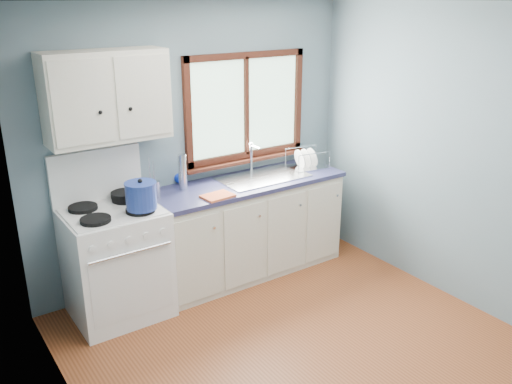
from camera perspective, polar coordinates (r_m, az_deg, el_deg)
floor at (r=4.20m, az=6.72°, el=-17.46°), size 3.20×3.60×0.02m
wall_back at (r=5.00m, az=-6.41°, el=4.98°), size 3.20×0.02×2.50m
wall_left at (r=2.85m, az=-17.72°, el=-7.74°), size 0.02×3.60×2.50m
wall_right at (r=4.76m, az=22.19°, el=2.84°), size 0.02×3.60×2.50m
gas_range at (r=4.62m, az=-14.50°, el=-6.90°), size 0.76×0.69×1.36m
base_cabinets at (r=5.19m, az=-0.92°, el=-4.17°), size 1.85×0.60×0.88m
countertop at (r=5.01m, az=-0.94°, el=0.95°), size 1.89×0.64×0.04m
sink at (r=5.12m, az=0.73°, el=0.89°), size 0.84×0.46×0.44m
window at (r=5.18m, az=-1.04°, el=8.19°), size 1.36×0.10×1.03m
upper_cabinets at (r=4.39m, az=-15.46°, el=9.65°), size 0.95×0.35×0.70m
skillet at (r=4.61m, az=-13.62°, el=-0.26°), size 0.35×0.24×0.05m
stockpot at (r=4.31m, az=-12.01°, el=-0.34°), size 0.32×0.32×0.24m
utensil_crock at (r=4.66m, az=-10.72°, el=0.33°), size 0.14×0.14×0.35m
thermos at (r=4.79m, az=-7.74°, el=2.10°), size 0.10×0.10×0.32m
soap_bottle at (r=4.92m, az=-7.68°, el=2.18°), size 0.12×0.12×0.25m
dish_towel at (r=4.61m, az=-4.06°, el=-0.43°), size 0.28×0.21×0.02m
dish_rack at (r=5.41m, az=5.35°, el=3.11°), size 0.41×0.33×0.19m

